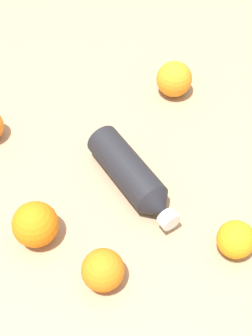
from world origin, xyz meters
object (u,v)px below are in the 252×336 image
(orange_0, at_px, (174,79))
(orange_4, at_px, (103,270))
(water_bottle, at_px, (132,176))
(orange_2, at_px, (236,240))
(orange_3, at_px, (35,224))

(orange_0, relative_size, orange_4, 1.14)
(water_bottle, bearing_deg, orange_0, 127.65)
(orange_2, xyz_separation_m, orange_4, (0.24, 0.03, 0.00))
(water_bottle, xyz_separation_m, orange_0, (-0.13, -0.26, 0.01))
(orange_2, bearing_deg, orange_4, 6.86)
(orange_3, xyz_separation_m, orange_4, (-0.11, 0.10, -0.00))
(orange_2, xyz_separation_m, orange_3, (0.34, -0.07, 0.01))
(water_bottle, height_order, orange_0, orange_0)
(orange_2, relative_size, orange_3, 0.82)
(orange_0, xyz_separation_m, orange_4, (0.21, 0.45, -0.00))
(orange_0, xyz_separation_m, orange_3, (0.32, 0.35, 0.00))
(orange_0, height_order, orange_2, orange_0)
(orange_0, distance_m, orange_2, 0.43)
(orange_0, bearing_deg, orange_2, 93.22)
(orange_0, relative_size, orange_2, 1.22)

